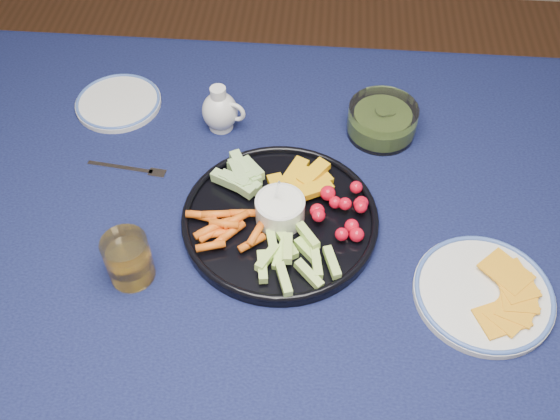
# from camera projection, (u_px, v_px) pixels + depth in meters

# --- Properties ---
(dining_table) EXTENTS (1.67, 1.07, 0.75)m
(dining_table) POSITION_uv_depth(u_px,v_px,m) (234.00, 255.00, 1.16)
(dining_table) COLOR #472D17
(dining_table) RESTS_ON ground
(crudite_platter) EXTENTS (0.34, 0.34, 0.11)m
(crudite_platter) POSITION_uv_depth(u_px,v_px,m) (279.00, 216.00, 1.08)
(crudite_platter) COLOR black
(crudite_platter) RESTS_ON dining_table
(creamer_pitcher) EXTENTS (0.09, 0.07, 0.10)m
(creamer_pitcher) POSITION_uv_depth(u_px,v_px,m) (220.00, 111.00, 1.22)
(creamer_pitcher) COLOR silver
(creamer_pitcher) RESTS_ON dining_table
(pickle_bowl) EXTENTS (0.13, 0.13, 0.06)m
(pickle_bowl) POSITION_uv_depth(u_px,v_px,m) (382.00, 122.00, 1.22)
(pickle_bowl) COLOR silver
(pickle_bowl) RESTS_ON dining_table
(cheese_plate) EXTENTS (0.22, 0.22, 0.03)m
(cheese_plate) POSITION_uv_depth(u_px,v_px,m) (484.00, 292.00, 0.99)
(cheese_plate) COLOR silver
(cheese_plate) RESTS_ON dining_table
(juice_tumbler) EXTENTS (0.07, 0.07, 0.09)m
(juice_tumbler) POSITION_uv_depth(u_px,v_px,m) (129.00, 261.00, 0.99)
(juice_tumbler) COLOR silver
(juice_tumbler) RESTS_ON dining_table
(fork_left) EXTENTS (0.15, 0.03, 0.00)m
(fork_left) POSITION_uv_depth(u_px,v_px,m) (133.00, 170.00, 1.17)
(fork_left) COLOR silver
(fork_left) RESTS_ON dining_table
(fork_right) EXTENTS (0.16, 0.10, 0.00)m
(fork_right) POSITION_uv_depth(u_px,v_px,m) (485.00, 289.00, 1.00)
(fork_right) COLOR silver
(fork_right) RESTS_ON dining_table
(side_plate_extra) EXTENTS (0.17, 0.17, 0.01)m
(side_plate_extra) POSITION_uv_depth(u_px,v_px,m) (118.00, 102.00, 1.28)
(side_plate_extra) COLOR silver
(side_plate_extra) RESTS_ON dining_table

